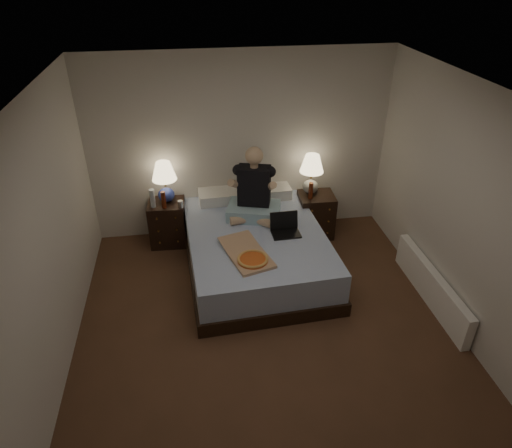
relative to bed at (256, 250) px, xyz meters
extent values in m
cube|color=brown|center=(-0.05, -1.23, -0.27)|extent=(4.00, 4.50, 0.00)
cube|color=white|center=(-0.05, -1.23, 2.23)|extent=(4.00, 4.50, 0.00)
cube|color=silver|center=(-0.05, 1.02, 0.98)|extent=(4.00, 0.00, 2.50)
cube|color=silver|center=(-2.05, -1.23, 0.98)|extent=(0.00, 4.50, 2.50)
cube|color=silver|center=(1.95, -1.23, 0.98)|extent=(0.00, 4.50, 2.50)
cube|color=#5F7FBF|center=(0.00, 0.00, 0.00)|extent=(1.73, 2.25, 0.54)
cube|color=black|center=(-1.09, 0.77, 0.04)|extent=(0.50, 0.46, 0.62)
cube|color=black|center=(0.95, 0.67, 0.04)|extent=(0.49, 0.45, 0.62)
cylinder|color=silver|center=(-1.25, 0.68, 0.47)|extent=(0.07, 0.07, 0.25)
cylinder|color=beige|center=(-0.89, 0.61, 0.40)|extent=(0.07, 0.07, 0.10)
cylinder|color=#5A1F0C|center=(-1.10, 0.64, 0.46)|extent=(0.06, 0.06, 0.23)
cylinder|color=#5A1F0C|center=(0.84, 0.60, 0.46)|extent=(0.06, 0.06, 0.23)
cube|color=white|center=(1.88, -0.94, -0.07)|extent=(0.10, 1.60, 0.40)
camera|label=1|loc=(-0.72, -4.67, 3.23)|focal=32.00mm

